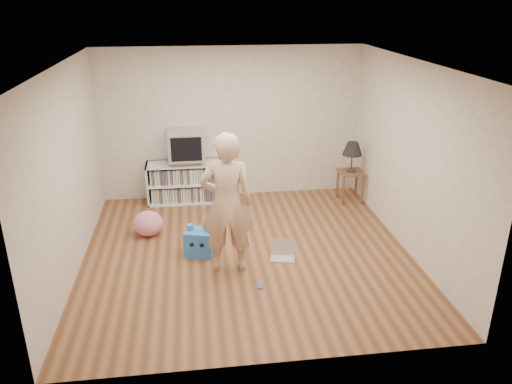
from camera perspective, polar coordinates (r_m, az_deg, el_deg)
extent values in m
plane|color=brown|center=(7.04, -1.05, -7.00)|extent=(4.50, 4.50, 0.00)
cube|color=beige|center=(8.67, -2.82, 7.80)|extent=(4.50, 0.02, 2.60)
cube|color=beige|center=(4.46, 2.17, -6.17)|extent=(4.50, 0.02, 2.60)
cube|color=beige|center=(6.67, -20.73, 2.05)|extent=(0.02, 4.50, 2.60)
cube|color=beige|center=(7.11, 17.23, 3.70)|extent=(0.02, 4.50, 2.60)
cube|color=white|center=(6.22, -1.21, 14.48)|extent=(4.50, 4.50, 0.01)
cube|color=white|center=(8.90, -7.75, 1.60)|extent=(1.40, 0.03, 0.70)
cube|color=white|center=(8.74, -12.24, 0.91)|extent=(0.03, 0.45, 0.70)
cube|color=white|center=(8.72, -3.24, 1.35)|extent=(0.03, 0.45, 0.70)
cube|color=white|center=(8.83, -7.64, -0.90)|extent=(1.40, 0.45, 0.03)
cube|color=white|center=(8.70, -7.75, 1.13)|extent=(1.34, 0.45, 0.03)
cube|color=white|center=(8.59, -7.86, 3.22)|extent=(1.40, 0.45, 0.03)
cube|color=silver|center=(8.70, -7.75, 1.13)|extent=(1.26, 0.36, 0.64)
cube|color=gray|center=(8.58, -7.87, 3.54)|extent=(0.45, 0.35, 0.07)
cube|color=#98989D|center=(8.49, -7.97, 5.36)|extent=(0.60, 0.52, 0.50)
cube|color=black|center=(8.24, -7.97, 4.85)|extent=(0.50, 0.01, 0.40)
cylinder|color=brown|center=(8.60, 9.92, 0.11)|extent=(0.04, 0.04, 0.52)
cylinder|color=brown|center=(8.71, 12.06, 0.22)|extent=(0.04, 0.04, 0.52)
cylinder|color=brown|center=(8.91, 9.29, 0.91)|extent=(0.04, 0.04, 0.52)
cylinder|color=brown|center=(9.01, 11.36, 1.01)|extent=(0.04, 0.04, 0.52)
cube|color=brown|center=(8.71, 10.78, 2.26)|extent=(0.42, 0.42, 0.03)
cylinder|color=#333333|center=(8.70, 10.79, 2.43)|extent=(0.18, 0.18, 0.02)
cylinder|color=#333333|center=(8.65, 10.87, 3.50)|extent=(0.02, 0.02, 0.32)
imported|color=#D7B192|center=(6.28, -3.36, -1.34)|extent=(0.70, 0.47, 1.86)
cube|color=silver|center=(6.91, 3.06, -7.59)|extent=(0.37, 0.30, 0.01)
cube|color=silver|center=(6.95, 3.13, -6.32)|extent=(0.34, 0.14, 0.22)
cube|color=black|center=(6.95, 3.13, -6.32)|extent=(0.29, 0.12, 0.17)
cube|color=#465DBB|center=(6.28, 0.49, -10.78)|extent=(0.08, 0.10, 0.02)
cube|color=#2B7DE1|center=(6.98, -6.46, -5.72)|extent=(0.45, 0.39, 0.36)
cylinder|color=#2B7DE1|center=(6.91, -7.51, -4.02)|extent=(0.09, 0.09, 0.08)
cylinder|color=#2B7DE1|center=(6.86, -5.56, -4.16)|extent=(0.09, 0.09, 0.08)
sphere|color=black|center=(6.85, -7.36, -5.98)|extent=(0.06, 0.06, 0.06)
sphere|color=black|center=(6.82, -6.21, -6.06)|extent=(0.06, 0.06, 0.06)
ellipsoid|color=pink|center=(7.64, -12.23, -3.52)|extent=(0.47, 0.47, 0.38)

